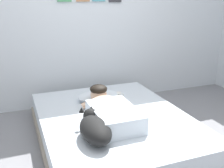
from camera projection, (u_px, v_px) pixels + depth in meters
The scene contains 8 objects.
ground_plane at pixel (138, 153), 2.75m from camera, with size 13.35×13.35×0.00m, color gray.
back_wall at pixel (90, 17), 3.82m from camera, with size 4.68×0.12×2.50m.
bed at pixel (114, 127), 2.99m from camera, with size 1.59×2.06×0.29m.
pillow at pixel (98, 96), 3.35m from camera, with size 0.52×0.32×0.11m, color silver.
person_lying at pixel (110, 110), 2.81m from camera, with size 0.43×0.92×0.27m.
dog at pixel (95, 128), 2.42m from camera, with size 0.26×0.57×0.21m.
coffee_cup at pixel (118, 95), 3.42m from camera, with size 0.12×0.09×0.07m.
cell_phone at pixel (133, 107), 3.14m from camera, with size 0.07×0.14×0.01m, color black.
Camera 1 is at (-1.10, -2.15, 1.51)m, focal length 43.42 mm.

